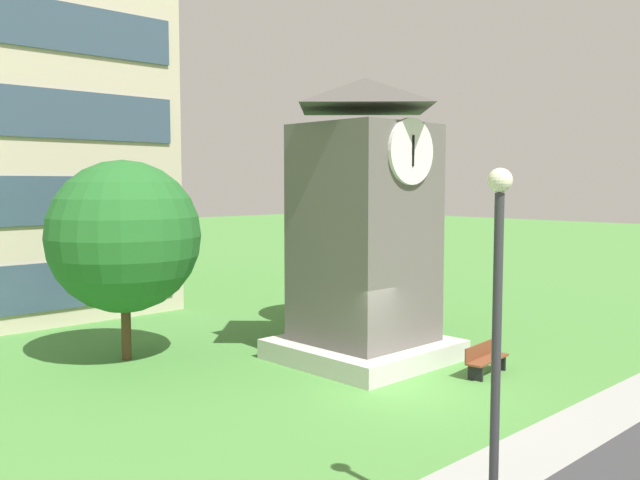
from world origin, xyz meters
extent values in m
plane|color=#4C893D|center=(0.00, 0.00, 0.00)|extent=(160.00, 160.00, 0.00)
cube|color=#9E9E99|center=(0.00, -4.52, 0.00)|extent=(120.00, 1.60, 0.01)
cube|color=#384C60|center=(-4.67, 13.91, 1.60)|extent=(13.02, 0.10, 1.80)
cube|color=#384C60|center=(-4.67, 13.91, 4.80)|extent=(13.02, 0.10, 1.80)
cube|color=#384C60|center=(-4.67, 13.91, 8.00)|extent=(13.02, 0.10, 1.80)
cube|color=#384C60|center=(-4.67, 13.91, 11.20)|extent=(13.02, 0.10, 1.80)
cube|color=#605B56|center=(1.82, 2.87, 3.60)|extent=(3.46, 3.46, 7.21)
cube|color=beige|center=(1.82, 2.87, 0.30)|extent=(4.67, 4.67, 0.60)
pyramid|color=#4D4945|center=(1.82, 2.87, 8.13)|extent=(3.81, 3.81, 0.92)
cylinder|color=white|center=(1.82, 1.08, 6.34)|extent=(1.90, 0.12, 1.90)
cylinder|color=white|center=(3.61, 2.87, 6.34)|extent=(0.12, 1.90, 1.90)
cube|color=black|center=(1.82, 1.01, 6.51)|extent=(0.08, 0.07, 0.57)
cube|color=black|center=(1.82, 1.00, 6.34)|extent=(0.06, 0.03, 0.86)
cube|color=brown|center=(3.04, -0.79, 0.45)|extent=(1.84, 0.67, 0.06)
cube|color=brown|center=(3.02, -0.57, 0.68)|extent=(1.79, 0.25, 0.40)
cube|color=black|center=(2.33, -0.86, 0.23)|extent=(0.13, 0.44, 0.45)
cube|color=black|center=(3.76, -0.71, 0.23)|extent=(0.13, 0.44, 0.45)
cylinder|color=#333338|center=(-4.85, -5.89, 2.65)|extent=(0.14, 0.14, 5.30)
sphere|color=#F2EFCC|center=(-4.85, -5.89, 5.48)|extent=(0.36, 0.36, 0.36)
cylinder|color=#513823|center=(-3.53, 7.87, 1.10)|extent=(0.29, 0.29, 2.19)
sphere|color=#246628|center=(-3.53, 7.87, 3.82)|extent=(4.65, 4.65, 4.65)
cylinder|color=#513823|center=(5.46, 6.45, 1.37)|extent=(0.33, 0.33, 2.74)
sphere|color=#237D2A|center=(5.46, 6.45, 4.29)|extent=(4.43, 4.43, 4.43)
camera|label=1|loc=(-13.55, -11.20, 5.45)|focal=38.30mm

